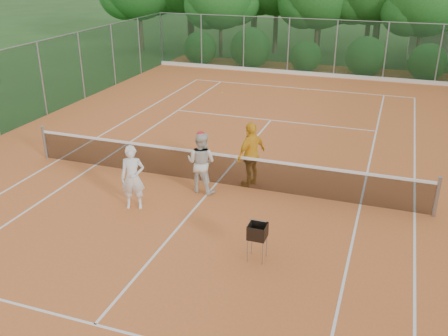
# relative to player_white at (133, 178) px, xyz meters

# --- Properties ---
(ground) EXTENTS (120.00, 120.00, 0.00)m
(ground) POSITION_rel_player_white_xyz_m (1.53, 2.10, -0.88)
(ground) COLOR #204418
(ground) RESTS_ON ground
(clay_court) EXTENTS (18.00, 36.00, 0.02)m
(clay_court) POSITION_rel_player_white_xyz_m (1.53, 2.10, -0.87)
(clay_court) COLOR #CF6B2F
(clay_court) RESTS_ON ground
(tennis_net) EXTENTS (11.97, 0.10, 1.10)m
(tennis_net) POSITION_rel_player_white_xyz_m (1.53, 2.10, -0.35)
(tennis_net) COLOR gray
(tennis_net) RESTS_ON clay_court
(player_white) EXTENTS (0.73, 0.61, 1.72)m
(player_white) POSITION_rel_player_white_xyz_m (0.00, 0.00, 0.00)
(player_white) COLOR silver
(player_white) RESTS_ON clay_court
(player_center_grp) EXTENTS (0.92, 0.75, 1.79)m
(player_center_grp) POSITION_rel_player_white_xyz_m (1.31, 1.50, 0.02)
(player_center_grp) COLOR beige
(player_center_grp) RESTS_ON clay_court
(player_yellow) EXTENTS (0.88, 1.20, 1.90)m
(player_yellow) POSITION_rel_player_white_xyz_m (2.50, 2.37, 0.09)
(player_yellow) COLOR yellow
(player_yellow) RESTS_ON clay_court
(ball_hopper) EXTENTS (0.38, 0.38, 0.87)m
(ball_hopper) POSITION_rel_player_white_xyz_m (3.72, -1.28, -0.17)
(ball_hopper) COLOR gray
(ball_hopper) RESTS_ON clay_court
(stray_ball_a) EXTENTS (0.07, 0.07, 0.07)m
(stray_ball_a) POSITION_rel_player_white_xyz_m (-1.73, 11.80, -0.83)
(stray_ball_a) COLOR #BCD331
(stray_ball_a) RESTS_ON clay_court
(stray_ball_b) EXTENTS (0.07, 0.07, 0.07)m
(stray_ball_b) POSITION_rel_player_white_xyz_m (2.08, 13.69, -0.83)
(stray_ball_b) COLOR #B2CE2F
(stray_ball_b) RESTS_ON clay_court
(stray_ball_c) EXTENTS (0.07, 0.07, 0.07)m
(stray_ball_c) POSITION_rel_player_white_xyz_m (1.86, 13.65, -0.83)
(stray_ball_c) COLOR #B1CF30
(stray_ball_c) RESTS_ON clay_court
(court_markings) EXTENTS (11.03, 23.83, 0.01)m
(court_markings) POSITION_rel_player_white_xyz_m (1.53, 2.10, -0.86)
(court_markings) COLOR white
(court_markings) RESTS_ON clay_court
(fence_back) EXTENTS (18.07, 0.07, 3.00)m
(fence_back) POSITION_rel_player_white_xyz_m (1.53, 17.10, 0.64)
(fence_back) COLOR #19381E
(fence_back) RESTS_ON clay_court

